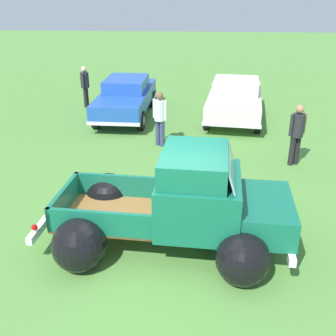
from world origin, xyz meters
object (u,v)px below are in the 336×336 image
(show_car_1, at_px, (235,98))
(spectator_1, at_px, (85,84))
(spectator_0, at_px, (160,116))
(spectator_2, at_px, (297,131))
(vintage_pickup_truck, at_px, (184,209))
(show_car_0, at_px, (126,96))

(show_car_1, relative_size, spectator_1, 2.84)
(show_car_1, xyz_separation_m, spectator_0, (-2.51, -2.99, 0.17))
(show_car_1, bearing_deg, spectator_2, 24.39)
(vintage_pickup_truck, bearing_deg, show_car_1, 82.79)
(spectator_1, relative_size, spectator_2, 0.96)
(spectator_1, bearing_deg, show_car_0, -31.72)
(spectator_1, bearing_deg, vintage_pickup_truck, -63.38)
(show_car_0, relative_size, show_car_1, 1.00)
(spectator_1, bearing_deg, spectator_2, -34.93)
(spectator_0, bearing_deg, vintage_pickup_truck, 44.13)
(vintage_pickup_truck, relative_size, spectator_1, 2.90)
(show_car_1, relative_size, spectator_2, 2.73)
(spectator_1, height_order, spectator_2, spectator_2)
(show_car_0, relative_size, spectator_2, 2.74)
(spectator_1, distance_m, spectator_2, 9.04)
(show_car_1, bearing_deg, spectator_0, -33.02)
(spectator_0, xyz_separation_m, spectator_2, (3.82, -1.19, 0.01))
(vintage_pickup_truck, xyz_separation_m, spectator_2, (2.90, 4.00, 0.21))
(vintage_pickup_truck, distance_m, show_car_1, 8.33)
(spectator_0, relative_size, spectator_1, 1.03)
(vintage_pickup_truck, height_order, show_car_1, vintage_pickup_truck)
(vintage_pickup_truck, bearing_deg, spectator_0, 103.82)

